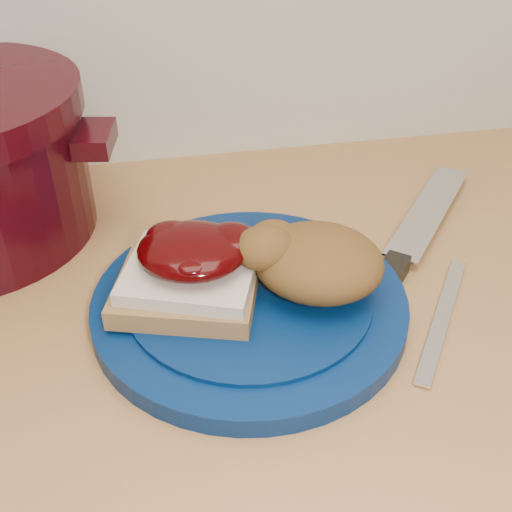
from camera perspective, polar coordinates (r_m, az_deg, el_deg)
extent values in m
cylinder|color=#051E4D|center=(0.60, -0.57, -4.28)|extent=(0.39, 0.39, 0.02)
cube|color=olive|center=(0.59, -6.12, -2.77)|extent=(0.15, 0.14, 0.02)
cube|color=beige|center=(0.58, -5.85, -1.43)|extent=(0.14, 0.13, 0.01)
ellipsoid|color=black|center=(0.57, -5.75, 0.52)|extent=(0.12, 0.12, 0.03)
ellipsoid|color=brown|center=(0.58, 5.57, -0.55)|extent=(0.15, 0.14, 0.06)
cube|color=black|center=(0.62, 10.79, -3.50)|extent=(0.10, 0.12, 0.02)
cube|color=silver|center=(0.76, 15.13, 3.97)|extent=(0.17, 0.19, 0.00)
cube|color=silver|center=(0.62, 16.23, -5.22)|extent=(0.12, 0.16, 0.00)
cube|color=black|center=(0.69, -14.15, 10.07)|extent=(0.05, 0.07, 0.02)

